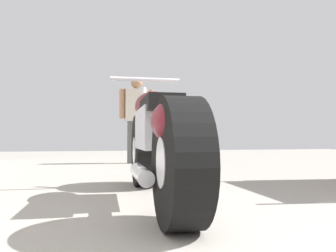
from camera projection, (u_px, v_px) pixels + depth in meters
name	position (u px, v px, depth m)	size (l,w,h in m)	color
ground_plane	(165.00, 183.00, 3.48)	(17.56, 17.56, 0.00)	gray
motorcycle_maroon_cruiser	(157.00, 141.00, 2.44)	(0.67, 2.27, 1.06)	black
mechanic_in_blue	(137.00, 114.00, 6.20)	(0.65, 0.24, 1.63)	#4C4C4C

